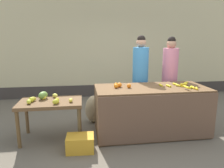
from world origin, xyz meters
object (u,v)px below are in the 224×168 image
at_px(produce_crate, 80,143).
at_px(produce_sack, 94,109).
at_px(vendor_woman_blue_shirt, 140,78).
at_px(vendor_woman_pink_shirt, 170,78).

xyz_separation_m(produce_crate, produce_sack, (0.29, 1.18, 0.17)).
distance_m(vendor_woman_blue_shirt, produce_sack, 1.22).
bearing_deg(produce_crate, vendor_woman_pink_shirt, 32.10).
distance_m(produce_crate, produce_sack, 1.23).
distance_m(vendor_woman_blue_shirt, vendor_woman_pink_shirt, 0.69).
bearing_deg(produce_crate, vendor_woman_blue_shirt, 42.98).
bearing_deg(vendor_woman_blue_shirt, produce_crate, -137.02).
height_order(vendor_woman_pink_shirt, produce_crate, vendor_woman_pink_shirt).
height_order(produce_crate, produce_sack, produce_sack).
bearing_deg(produce_sack, produce_crate, -103.81).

